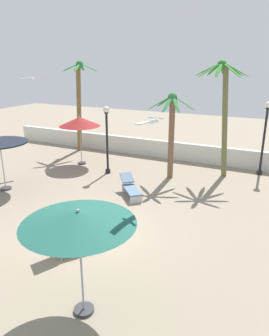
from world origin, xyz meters
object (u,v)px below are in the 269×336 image
at_px(patio_umbrella_1, 0,146).
at_px(lamp_post_3, 107,135).
at_px(patio_umbrella_2, 80,122).
at_px(lounge_chair_0, 130,187).
at_px(seagull_0, 33,78).
at_px(patio_umbrella_0, 78,219).
at_px(lamp_post_1, 264,134).
at_px(seagull_1, 151,121).
at_px(palm_tree_1, 79,97).
at_px(palm_tree_2, 224,105).
at_px(lounge_chair_1, 71,242).
at_px(palm_tree_0, 172,125).

height_order(patio_umbrella_1, lamp_post_3, lamp_post_3).
height_order(patio_umbrella_2, lamp_post_3, lamp_post_3).
height_order(lounge_chair_0, seagull_0, seagull_0).
bearing_deg(patio_umbrella_2, patio_umbrella_0, -55.09).
height_order(lamp_post_1, seagull_1, seagull_1).
relative_size(palm_tree_1, seagull_1, 4.30).
height_order(palm_tree_2, lounge_chair_1, palm_tree_2).
distance_m(patio_umbrella_0, palm_tree_0, 10.05).
bearing_deg(lamp_post_3, lounge_chair_1, -68.24).
distance_m(palm_tree_0, lounge_chair_0, 3.97).
bearing_deg(palm_tree_1, palm_tree_0, -18.86).
distance_m(seagull_0, seagull_1, 11.93).
xyz_separation_m(palm_tree_1, lamp_post_1, (11.52, 0.05, -1.38)).
xyz_separation_m(lamp_post_1, lounge_chair_0, (-5.01, -5.60, -1.82)).
distance_m(lamp_post_1, seagull_0, 12.68).
distance_m(patio_umbrella_2, palm_tree_1, 3.30).
xyz_separation_m(patio_umbrella_2, lamp_post_1, (9.75, 2.62, -0.30)).
bearing_deg(lamp_post_1, palm_tree_0, -148.92).
distance_m(palm_tree_1, seagull_1, 14.31).
bearing_deg(palm_tree_2, seagull_0, -163.74).
height_order(palm_tree_0, palm_tree_1, palm_tree_1).
bearing_deg(palm_tree_1, palm_tree_2, -6.05).
relative_size(lounge_chair_0, lounge_chair_1, 0.94).
bearing_deg(lamp_post_3, patio_umbrella_1, -127.57).
relative_size(palm_tree_0, lounge_chair_0, 2.53).
bearing_deg(seagull_1, lounge_chair_1, 177.90).
relative_size(palm_tree_2, lounge_chair_1, 3.21).
height_order(patio_umbrella_0, lamp_post_1, lamp_post_1).
height_order(seagull_0, seagull_1, seagull_0).
xyz_separation_m(palm_tree_1, palm_tree_2, (9.50, -1.01, 0.14)).
distance_m(patio_umbrella_1, patio_umbrella_2, 5.03).
xyz_separation_m(patio_umbrella_1, palm_tree_0, (6.51, 5.00, 0.64)).
bearing_deg(palm_tree_0, palm_tree_2, 34.12).
bearing_deg(lounge_chair_0, palm_tree_2, 56.61).
distance_m(patio_umbrella_2, palm_tree_0, 5.54).
distance_m(palm_tree_2, lamp_post_1, 2.74).
xyz_separation_m(patio_umbrella_1, lounge_chair_0, (5.71, 1.94, -1.75)).
xyz_separation_m(palm_tree_0, seagull_1, (2.27, -8.11, 1.67)).
xyz_separation_m(lounge_chair_0, seagull_1, (3.08, -5.05, 4.07)).
relative_size(patio_umbrella_1, palm_tree_0, 0.57).
xyz_separation_m(lounge_chair_1, seagull_0, (-7.11, 6.65, 4.54)).
bearing_deg(palm_tree_1, patio_umbrella_1, -83.99).
height_order(patio_umbrella_0, seagull_1, seagull_1).
bearing_deg(seagull_0, palm_tree_1, 86.43).
height_order(patio_umbrella_0, patio_umbrella_2, patio_umbrella_2).
distance_m(lounge_chair_0, lounge_chair_1, 4.96).
distance_m(patio_umbrella_1, palm_tree_1, 7.67).
bearing_deg(lounge_chair_1, lamp_post_1, 66.23).
bearing_deg(patio_umbrella_1, palm_tree_2, 36.67).
bearing_deg(lounge_chair_1, patio_umbrella_2, 122.77).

